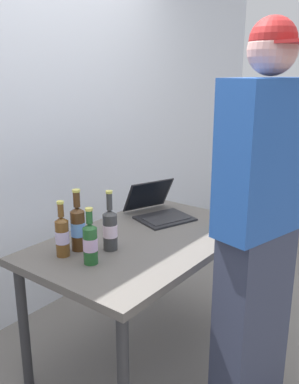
# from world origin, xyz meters

# --- Properties ---
(ground_plane) EXTENTS (8.00, 8.00, 0.00)m
(ground_plane) POSITION_xyz_m (0.00, 0.00, 0.00)
(ground_plane) COLOR slate
(ground_plane) RESTS_ON ground
(desk) EXTENTS (1.27, 0.80, 0.75)m
(desk) POSITION_xyz_m (0.00, 0.00, 0.67)
(desk) COLOR #56514C
(desk) RESTS_ON ground
(laptop) EXTENTS (0.42, 0.46, 0.21)m
(laptop) POSITION_xyz_m (0.33, 0.14, 0.79)
(laptop) COLOR black
(laptop) RESTS_ON desk
(beer_bottle_dark) EXTENTS (0.07, 0.07, 0.32)m
(beer_bottle_dark) POSITION_xyz_m (-0.33, 0.17, 0.87)
(beer_bottle_dark) COLOR #472B14
(beer_bottle_dark) RESTS_ON desk
(beer_bottle_green) EXTENTS (0.07, 0.07, 0.28)m
(beer_bottle_green) POSITION_xyz_m (-0.40, 0.01, 0.86)
(beer_bottle_green) COLOR #1E5123
(beer_bottle_green) RESTS_ON desk
(beer_bottle_brown) EXTENTS (0.07, 0.07, 0.31)m
(beer_bottle_brown) POSITION_xyz_m (-0.23, 0.04, 0.86)
(beer_bottle_brown) COLOR #333333
(beer_bottle_brown) RESTS_ON desk
(beer_bottle_amber) EXTENTS (0.07, 0.07, 0.28)m
(beer_bottle_amber) POSITION_xyz_m (-0.42, 0.18, 0.86)
(beer_bottle_amber) COLOR brown
(beer_bottle_amber) RESTS_ON desk
(person_figure) EXTENTS (0.45, 0.32, 1.83)m
(person_figure) POSITION_xyz_m (-0.05, -0.66, 0.94)
(person_figure) COLOR #2D3347
(person_figure) RESTS_ON ground
(coffee_mug) EXTENTS (0.12, 0.09, 0.10)m
(coffee_mug) POSITION_xyz_m (0.33, -0.29, 0.80)
(coffee_mug) COLOR #19598C
(coffee_mug) RESTS_ON desk
(back_wall) EXTENTS (6.00, 0.10, 2.60)m
(back_wall) POSITION_xyz_m (0.00, 0.94, 1.30)
(back_wall) COLOR silver
(back_wall) RESTS_ON ground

